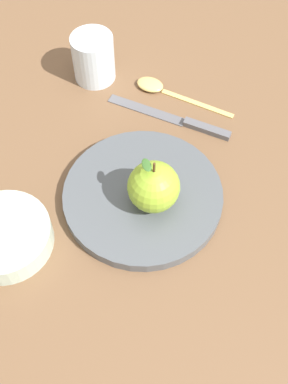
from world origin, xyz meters
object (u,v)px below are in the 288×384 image
Objects in this scene: dinner_plate at (144,195)px; cup at (93,56)px; apple at (154,187)px; knife at (180,120)px; spoon at (161,89)px; side_bowl at (4,235)px.

dinner_plate is 2.80× the size of cup.
dinner_plate is at bearing -38.73° from apple.
dinner_plate is 0.05m from apple.
spoon reaches higher than knife.
spoon is (0.04, -0.07, 0.00)m from knife.
knife is (-0.04, -0.16, -0.01)m from dinner_plate.
side_bowl is 0.37m from spoon.
apple is 0.69× the size of side_bowl.
cup reaches higher than side_bowl.
cup is (-0.06, -0.34, 0.02)m from side_bowl.
apple reaches higher than spoon.
side_bowl is at bearing 23.97° from apple.
dinner_plate is at bearing -151.20° from side_bowl.
spoon is (-0.18, -0.32, -0.02)m from side_bowl.
dinner_plate is 0.23m from spoon.
dinner_plate is 2.59× the size of apple.
apple is at bearing 118.34° from cup.
apple is 0.51× the size of spoon.
cup is at bearing -28.05° from knife.
spoon is (0.00, -0.23, -0.01)m from dinner_plate.
knife is (-0.22, -0.26, -0.02)m from side_bowl.
apple reaches higher than dinner_plate.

